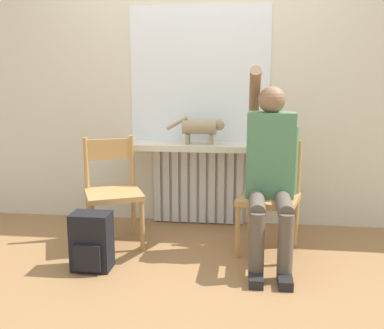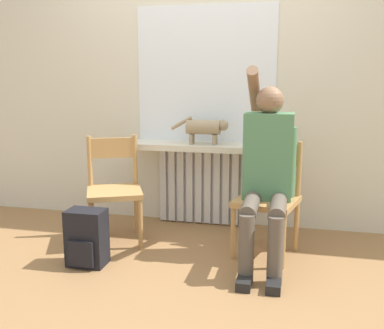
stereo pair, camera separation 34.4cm
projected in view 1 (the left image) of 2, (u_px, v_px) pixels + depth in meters
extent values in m
plane|color=olive|center=(179.00, 279.00, 2.90)|extent=(12.00, 12.00, 0.00)
cube|color=beige|center=(200.00, 68.00, 3.83)|extent=(7.00, 0.06, 2.70)
cube|color=silver|center=(199.00, 185.00, 3.96)|extent=(0.81, 0.05, 0.68)
cube|color=silver|center=(157.00, 185.00, 3.96)|extent=(0.06, 0.03, 0.65)
cube|color=silver|center=(166.00, 185.00, 3.96)|extent=(0.06, 0.03, 0.65)
cube|color=silver|center=(175.00, 186.00, 3.95)|extent=(0.06, 0.03, 0.65)
cube|color=silver|center=(184.00, 186.00, 3.94)|extent=(0.06, 0.03, 0.65)
cube|color=silver|center=(194.00, 186.00, 3.93)|extent=(0.06, 0.03, 0.65)
cube|color=silver|center=(203.00, 186.00, 3.92)|extent=(0.06, 0.03, 0.65)
cube|color=silver|center=(212.00, 187.00, 3.91)|extent=(0.06, 0.03, 0.65)
cube|color=silver|center=(221.00, 187.00, 3.90)|extent=(0.06, 0.03, 0.65)
cube|color=silver|center=(230.00, 187.00, 3.89)|extent=(0.06, 0.03, 0.65)
cube|color=silver|center=(240.00, 188.00, 3.88)|extent=(0.06, 0.03, 0.65)
cube|color=beige|center=(197.00, 146.00, 3.78)|extent=(1.24, 0.31, 0.05)
cube|color=white|center=(199.00, 75.00, 3.81)|extent=(1.19, 0.01, 1.14)
cube|color=#B2844C|center=(114.00, 194.00, 3.41)|extent=(0.54, 0.54, 0.04)
cylinder|color=#B2844C|center=(93.00, 231.00, 3.23)|extent=(0.04, 0.04, 0.38)
cylinder|color=#B2844C|center=(142.00, 226.00, 3.34)|extent=(0.04, 0.04, 0.38)
cylinder|color=#B2844C|center=(89.00, 216.00, 3.57)|extent=(0.04, 0.04, 0.38)
cylinder|color=#B2844C|center=(134.00, 212.00, 3.67)|extent=(0.04, 0.04, 0.38)
cylinder|color=#B2844C|center=(86.00, 163.00, 3.48)|extent=(0.04, 0.04, 0.40)
cylinder|color=#B2844C|center=(132.00, 160.00, 3.59)|extent=(0.04, 0.04, 0.40)
cube|color=#B2844C|center=(109.00, 149.00, 3.52)|extent=(0.35, 0.18, 0.16)
cube|color=#B2844C|center=(269.00, 199.00, 3.27)|extent=(0.50, 0.50, 0.04)
cylinder|color=#B2844C|center=(238.00, 232.00, 3.21)|extent=(0.04, 0.04, 0.38)
cylinder|color=#B2844C|center=(288.00, 238.00, 3.08)|extent=(0.04, 0.04, 0.38)
cylinder|color=#B2844C|center=(250.00, 217.00, 3.54)|extent=(0.04, 0.04, 0.38)
cylinder|color=#B2844C|center=(296.00, 223.00, 3.41)|extent=(0.04, 0.04, 0.38)
cylinder|color=#B2844C|center=(251.00, 164.00, 3.46)|extent=(0.04, 0.04, 0.40)
cylinder|color=#B2844C|center=(299.00, 167.00, 3.33)|extent=(0.04, 0.04, 0.40)
cube|color=#B2844C|center=(275.00, 152.00, 3.37)|extent=(0.36, 0.11, 0.16)
cylinder|color=brown|center=(257.00, 203.00, 3.05)|extent=(0.11, 0.49, 0.11)
cylinder|color=brown|center=(284.00, 204.00, 3.03)|extent=(0.11, 0.49, 0.11)
cylinder|color=brown|center=(257.00, 246.00, 2.86)|extent=(0.10, 0.10, 0.44)
cylinder|color=brown|center=(285.00, 248.00, 2.83)|extent=(0.10, 0.10, 0.44)
cube|color=black|center=(256.00, 279.00, 2.83)|extent=(0.09, 0.20, 0.06)
cube|color=black|center=(285.00, 280.00, 2.81)|extent=(0.09, 0.20, 0.06)
cube|color=#4C7F56|center=(270.00, 155.00, 3.23)|extent=(0.34, 0.20, 0.61)
sphere|color=#846047|center=(272.00, 100.00, 3.15)|extent=(0.19, 0.19, 0.19)
cylinder|color=#846047|center=(255.00, 93.00, 3.29)|extent=(0.08, 0.50, 0.38)
cylinder|color=#4C7F56|center=(292.00, 161.00, 3.17)|extent=(0.08, 0.08, 0.49)
cylinder|color=#9E896B|center=(199.00, 127.00, 3.71)|extent=(0.28, 0.12, 0.12)
sphere|color=#9E896B|center=(219.00, 125.00, 3.69)|extent=(0.09, 0.09, 0.09)
cone|color=#9E896B|center=(219.00, 121.00, 3.66)|extent=(0.03, 0.03, 0.03)
cone|color=#9E896B|center=(220.00, 120.00, 3.70)|extent=(0.03, 0.03, 0.03)
cylinder|color=#9E896B|center=(211.00, 140.00, 3.69)|extent=(0.03, 0.03, 0.08)
cylinder|color=#9E896B|center=(211.00, 139.00, 3.75)|extent=(0.03, 0.03, 0.08)
cylinder|color=#9E896B|center=(187.00, 139.00, 3.72)|extent=(0.03, 0.03, 0.08)
cylinder|color=#9E896B|center=(188.00, 138.00, 3.77)|extent=(0.03, 0.03, 0.08)
cylinder|color=#9E896B|center=(177.00, 123.00, 3.73)|extent=(0.18, 0.03, 0.12)
cube|color=black|center=(92.00, 241.00, 3.02)|extent=(0.26, 0.18, 0.39)
cube|color=black|center=(87.00, 258.00, 2.93)|extent=(0.18, 0.03, 0.18)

